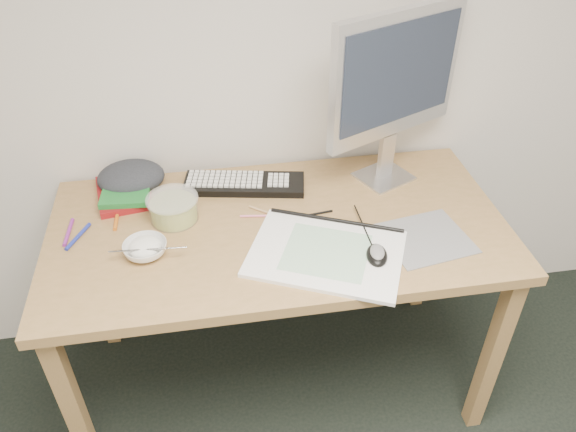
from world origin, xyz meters
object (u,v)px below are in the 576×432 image
Objects in this scene: desk at (279,245)px; keyboard at (244,184)px; rice_bowl at (145,249)px; monitor at (396,79)px; sketchpad at (326,254)px.

keyboard is at bearing 110.55° from desk.
desk is 11.19× the size of rice_bowl.
rice_bowl is (-0.79, -0.28, -0.34)m from monitor.
monitor is at bearing 19.20° from rice_bowl.
desk is at bearing 149.35° from sketchpad.
sketchpad is at bearing -52.21° from keyboard.
rice_bowl reaches higher than keyboard.
monitor is 4.58× the size of rice_bowl.
monitor reaches higher than rice_bowl.
sketchpad is at bearing -152.74° from monitor.
keyboard is at bearing 141.57° from sketchpad.
keyboard is 0.70× the size of monitor.
desk is 0.25m from keyboard.
sketchpad is 1.07× the size of keyboard.
sketchpad is at bearing -55.10° from desk.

